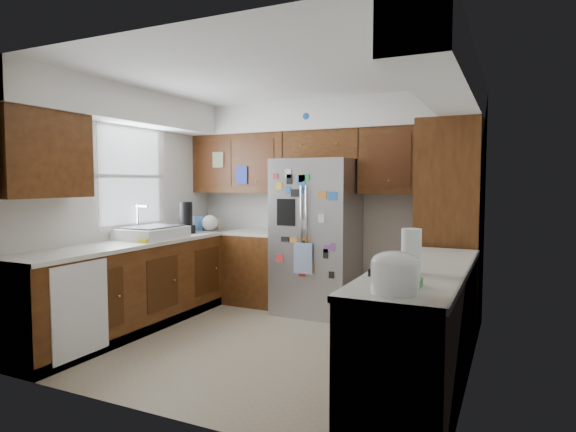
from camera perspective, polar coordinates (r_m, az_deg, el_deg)
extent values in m
plane|color=gray|center=(4.77, -2.19, -14.74)|extent=(3.60, 3.60, 0.00)
cube|color=silver|center=(5.99, 4.84, 1.28)|extent=(3.60, 0.04, 2.50)
cube|color=silver|center=(5.59, -18.84, 0.88)|extent=(0.04, 3.20, 2.50)
cube|color=silver|center=(4.03, 21.11, -0.30)|extent=(0.04, 3.20, 2.50)
cube|color=silver|center=(3.20, -15.58, -1.22)|extent=(3.60, 0.04, 2.50)
cube|color=white|center=(4.62, -2.28, 16.19)|extent=(3.60, 3.20, 0.02)
cube|color=white|center=(5.86, 4.24, 11.76)|extent=(3.60, 0.38, 0.35)
cube|color=white|center=(5.51, -17.64, 12.08)|extent=(0.38, 3.20, 0.35)
cube|color=white|center=(4.12, 18.77, 14.89)|extent=(0.38, 3.20, 0.35)
cube|color=#401C0C|center=(6.33, -5.42, 6.17)|extent=(1.33, 0.34, 0.75)
cube|color=#401C0C|center=(5.53, 15.41, 6.37)|extent=(1.33, 0.34, 0.75)
cube|color=#401C0C|center=(4.69, -27.33, 6.51)|extent=(0.34, 0.85, 0.75)
cube|color=white|center=(5.65, -18.12, 4.48)|extent=(0.02, 0.90, 1.05)
cube|color=white|center=(5.62, -17.84, 4.49)|extent=(0.01, 1.02, 1.15)
cube|color=#1E31B3|center=(6.11, -5.51, 4.84)|extent=(0.16, 0.02, 0.22)
cube|color=beige|center=(6.30, -8.28, 6.61)|extent=(0.16, 0.02, 0.20)
cube|color=#401C0C|center=(5.27, -18.56, -8.17)|extent=(0.60, 2.60, 0.88)
cube|color=#401C0C|center=(6.15, -3.46, -6.24)|extent=(0.75, 0.60, 0.88)
cube|color=silver|center=(5.20, -18.67, -3.21)|extent=(0.63, 2.60, 0.04)
cube|color=silver|center=(6.09, -3.47, -1.98)|extent=(0.75, 0.60, 0.04)
cube|color=black|center=(5.37, -18.46, -12.25)|extent=(0.60, 2.60, 0.10)
cube|color=white|center=(4.48, -23.33, -10.18)|extent=(0.01, 0.58, 0.80)
cube|color=#401C0C|center=(3.75, 15.54, -13.11)|extent=(0.60, 2.25, 0.88)
cube|color=silver|center=(3.64, 15.68, -6.17)|extent=(0.63, 2.25, 0.04)
cube|color=black|center=(3.88, 15.43, -18.63)|extent=(0.60, 2.25, 0.10)
cube|color=#401C0C|center=(5.21, 18.69, -1.25)|extent=(0.60, 0.90, 2.15)
cube|color=#A7A6AC|center=(5.65, 3.42, -2.44)|extent=(0.90, 0.75, 1.80)
cylinder|color=silver|center=(5.29, 1.56, -1.24)|extent=(0.02, 0.02, 0.90)
cylinder|color=silver|center=(5.27, 2.15, -1.26)|extent=(0.02, 0.02, 0.90)
cube|color=black|center=(5.37, -0.26, 0.44)|extent=(0.22, 0.01, 0.30)
cube|color=silver|center=(5.31, 1.78, -5.03)|extent=(0.22, 0.01, 0.34)
cube|color=white|center=(5.29, 1.78, -1.00)|extent=(0.06, 0.00, 0.11)
cube|color=blue|center=(5.27, 1.79, 3.04)|extent=(0.06, 0.00, 0.07)
cube|color=yellow|center=(5.28, 1.53, 4.51)|extent=(0.05, 0.00, 0.09)
cube|color=#8C4C99|center=(5.19, 5.30, -3.71)|extent=(0.06, 0.00, 0.09)
cube|color=orange|center=(5.32, 2.56, -6.17)|extent=(0.11, 0.00, 0.10)
cube|color=black|center=(5.40, -0.31, -2.78)|extent=(0.11, 0.00, 0.06)
cube|color=#8C4C99|center=(5.21, 4.62, -3.89)|extent=(0.07, 0.00, 0.08)
cube|color=black|center=(5.37, 1.44, -6.15)|extent=(0.08, 0.00, 0.11)
cube|color=red|center=(5.46, -1.00, -5.03)|extent=(0.09, 0.00, 0.09)
cube|color=white|center=(5.20, 3.96, -0.28)|extent=(0.07, 0.00, 0.09)
cube|color=black|center=(5.34, 0.15, 4.38)|extent=(0.07, 0.00, 0.11)
cube|color=red|center=(5.41, -1.49, 4.74)|extent=(0.06, 0.00, 0.06)
cube|color=yellow|center=(5.39, -1.09, 3.58)|extent=(0.07, 0.00, 0.08)
cube|color=blue|center=(5.14, 5.33, 2.35)|extent=(0.10, 0.00, 0.09)
cube|color=green|center=(5.31, 2.03, -3.56)|extent=(0.07, 0.00, 0.11)
cube|color=orange|center=(5.19, 4.07, 2.52)|extent=(0.10, 0.00, 0.08)
cube|color=orange|center=(5.36, 0.59, -2.86)|extent=(0.10, 0.00, 0.06)
cube|color=white|center=(5.35, -0.01, 5.05)|extent=(0.08, 0.00, 0.10)
cube|color=red|center=(5.37, 1.69, -6.77)|extent=(0.08, 0.00, 0.08)
cube|color=blue|center=(5.28, 1.57, 4.27)|extent=(0.09, 0.00, 0.12)
cube|color=orange|center=(5.29, 2.20, -3.09)|extent=(0.09, 0.00, 0.11)
cube|color=black|center=(5.23, 4.48, -4.48)|extent=(0.06, 0.00, 0.10)
cube|color=green|center=(5.26, 2.13, 4.56)|extent=(0.08, 0.00, 0.07)
cube|color=black|center=(5.31, 0.85, 2.73)|extent=(0.10, 0.00, 0.08)
cube|color=blue|center=(5.35, -0.03, 3.07)|extent=(0.06, 0.00, 0.08)
cube|color=black|center=(5.24, 5.16, -6.98)|extent=(0.06, 0.00, 0.07)
cube|color=#401C0C|center=(5.84, 4.29, 8.33)|extent=(0.96, 0.34, 0.35)
sphere|color=#1C49A1|center=(5.87, 2.73, 11.55)|extent=(0.31, 0.31, 0.31)
cylinder|color=black|center=(5.73, 6.95, 10.93)|extent=(0.27, 0.27, 0.15)
ellipsoid|color=#333338|center=(5.74, 6.95, 11.69)|extent=(0.25, 0.25, 0.11)
cube|color=white|center=(5.48, -15.79, -1.94)|extent=(0.52, 0.70, 0.12)
cube|color=black|center=(5.48, -15.80, -1.26)|extent=(0.44, 0.60, 0.02)
cylinder|color=silver|center=(5.60, -17.37, -0.21)|extent=(0.02, 0.02, 0.30)
cylinder|color=silver|center=(5.55, -16.94, 1.11)|extent=(0.16, 0.02, 0.02)
cube|color=yellow|center=(5.14, -16.25, -2.79)|extent=(0.10, 0.18, 0.04)
cube|color=black|center=(5.89, -12.00, -1.57)|extent=(0.18, 0.14, 0.10)
cylinder|color=black|center=(5.87, -12.03, 0.27)|extent=(0.16, 0.16, 0.28)
cylinder|color=#A7A6AC|center=(6.08, -11.69, -0.92)|extent=(0.14, 0.14, 0.20)
sphere|color=white|center=(6.16, -9.24, -0.83)|extent=(0.20, 0.20, 0.20)
cube|color=#3F72B2|center=(6.30, -10.32, -0.83)|extent=(0.14, 0.10, 0.18)
cube|color=#BFB28C|center=(6.32, -8.41, -0.98)|extent=(0.10, 0.08, 0.14)
cylinder|color=white|center=(5.75, -14.16, -1.70)|extent=(0.08, 0.08, 0.11)
cylinder|color=white|center=(2.74, 12.55, -7.10)|extent=(0.27, 0.27, 0.18)
ellipsoid|color=white|center=(2.73, 12.57, -5.27)|extent=(0.26, 0.26, 0.12)
cube|color=black|center=(2.77, 10.02, -6.59)|extent=(0.04, 0.06, 0.04)
cylinder|color=white|center=(3.37, 14.40, -4.02)|extent=(0.13, 0.13, 0.30)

